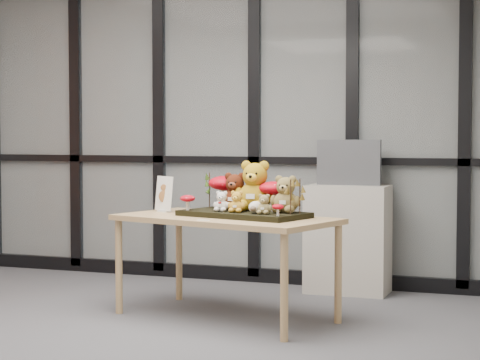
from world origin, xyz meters
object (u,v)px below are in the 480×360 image
at_px(bear_tan_back, 286,192).
at_px(plush_cream_hedgehog, 256,207).
at_px(bear_pooh_yellow, 255,183).
at_px(sign_holder, 164,196).
at_px(bear_brown_medium, 235,189).
at_px(mushroom_front_left, 188,202).
at_px(diorama_tray, 244,214).
at_px(bear_white_bow, 222,200).
at_px(bear_beige_small, 264,203).
at_px(bear_small_yellow, 237,200).
at_px(mushroom_back_right, 274,195).
at_px(monitor, 349,162).
at_px(mushroom_front_right, 278,209).
at_px(display_table, 226,226).
at_px(mushroom_back_left, 224,190).
at_px(cabinet, 348,239).

height_order(bear_tan_back, plush_cream_hedgehog, bear_tan_back).
xyz_separation_m(bear_pooh_yellow, plush_cream_hedgehog, (0.08, -0.22, -0.14)).
height_order(bear_tan_back, sign_holder, bear_tan_back).
distance_m(bear_brown_medium, mushroom_front_left, 0.34).
relative_size(bear_tan_back, mushroom_front_left, 2.37).
relative_size(diorama_tray, bear_white_bow, 5.60).
relative_size(diorama_tray, bear_pooh_yellow, 2.28).
xyz_separation_m(diorama_tray, bear_beige_small, (0.20, -0.15, 0.09)).
bearing_deg(bear_small_yellow, plush_cream_hedgehog, 2.30).
xyz_separation_m(bear_beige_small, mushroom_back_right, (-0.01, 0.23, 0.04)).
bearing_deg(bear_tan_back, monitor, 99.88).
relative_size(bear_white_bow, mushroom_front_right, 1.81).
xyz_separation_m(bear_brown_medium, mushroom_front_right, (0.43, -0.35, -0.10)).
xyz_separation_m(plush_cream_hedgehog, mushroom_back_right, (0.06, 0.21, 0.07)).
bearing_deg(bear_white_bow, bear_beige_small, 1.14).
distance_m(bear_pooh_yellow, bear_tan_back, 0.27).
bearing_deg(display_table, bear_tan_back, 19.13).
relative_size(mushroom_back_left, mushroom_front_right, 2.98).
bearing_deg(bear_white_bow, bear_tan_back, 23.71).
bearing_deg(sign_holder, mushroom_front_right, 5.78).
relative_size(bear_tan_back, bear_white_bow, 1.79).
distance_m(bear_small_yellow, bear_beige_small, 0.22).
relative_size(mushroom_back_left, monitor, 0.50).
relative_size(mushroom_back_left, cabinet, 0.29).
relative_size(bear_brown_medium, bear_small_yellow, 1.76).
xyz_separation_m(bear_tan_back, bear_white_bow, (-0.44, -0.06, -0.06)).
bearing_deg(bear_brown_medium, bear_white_bow, -85.02).
bearing_deg(bear_beige_small, bear_tan_back, 71.82).
height_order(mushroom_front_left, mushroom_front_right, mushroom_front_left).
xyz_separation_m(mushroom_front_left, monitor, (0.84, 1.29, 0.24)).
height_order(plush_cream_hedgehog, mushroom_front_left, mushroom_front_left).
xyz_separation_m(diorama_tray, bear_pooh_yellow, (0.05, 0.09, 0.21)).
xyz_separation_m(diorama_tray, bear_brown_medium, (-0.10, 0.11, 0.16)).
bearing_deg(mushroom_back_right, bear_small_yellow, -140.72).
xyz_separation_m(bear_small_yellow, mushroom_front_left, (-0.38, 0.05, -0.02)).
xyz_separation_m(diorama_tray, bear_tan_back, (0.30, -0.00, 0.16)).
distance_m(diorama_tray, bear_beige_small, 0.27).
bearing_deg(sign_holder, mushroom_back_right, 22.11).
bearing_deg(plush_cream_hedgehog, diorama_tray, 151.68).
distance_m(bear_brown_medium, bear_white_bow, 0.18).
bearing_deg(bear_tan_back, cabinet, 99.78).
bearing_deg(bear_tan_back, plush_cream_hedgehog, -126.91).
bearing_deg(bear_brown_medium, bear_beige_small, -24.21).
bearing_deg(bear_beige_small, mushroom_front_left, -173.72).
height_order(diorama_tray, plush_cream_hedgehog, plush_cream_hedgehog).
bearing_deg(mushroom_front_left, bear_tan_back, 3.39).
height_order(diorama_tray, bear_white_bow, bear_white_bow).
xyz_separation_m(bear_small_yellow, plush_cream_hedgehog, (0.15, -0.04, -0.04)).
bearing_deg(mushroom_back_left, monitor, 57.19).
xyz_separation_m(bear_pooh_yellow, mushroom_front_right, (0.27, -0.33, -0.15)).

